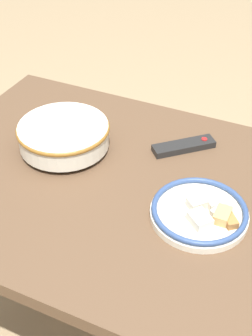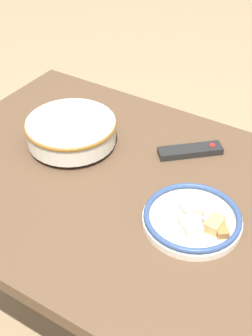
% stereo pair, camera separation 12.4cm
% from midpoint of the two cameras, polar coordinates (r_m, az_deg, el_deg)
% --- Properties ---
extents(dining_table, '(1.30, 0.82, 0.70)m').
position_cam_midpoint_polar(dining_table, '(1.29, 4.96, -5.82)').
color(dining_table, brown).
rests_on(dining_table, ground_plane).
extents(noodle_bowl, '(0.27, 0.27, 0.08)m').
position_cam_midpoint_polar(noodle_bowl, '(1.36, -4.12, 4.45)').
color(noodle_bowl, silver).
rests_on(noodle_bowl, dining_table).
extents(food_plate, '(0.24, 0.24, 0.04)m').
position_cam_midpoint_polar(food_plate, '(1.15, 11.31, -6.22)').
color(food_plate, silver).
rests_on(food_plate, dining_table).
extents(tv_remote, '(0.17, 0.16, 0.02)m').
position_cam_midpoint_polar(tv_remote, '(1.37, 10.42, 1.98)').
color(tv_remote, black).
rests_on(tv_remote, dining_table).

